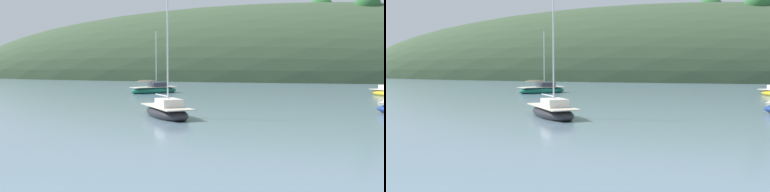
% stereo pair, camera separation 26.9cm
% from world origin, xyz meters
% --- Properties ---
extents(far_shoreline_hill, '(150.00, 36.00, 32.92)m').
position_xyz_m(far_shoreline_hill, '(0.13, 85.34, 0.07)').
color(far_shoreline_hill, '#384C33').
rests_on(far_shoreline_hill, ground).
extents(sailboat_white_near, '(5.00, 5.59, 6.90)m').
position_xyz_m(sailboat_white_near, '(-9.36, 38.85, 0.36)').
color(sailboat_white_near, '#196B56').
rests_on(sailboat_white_near, ground).
extents(sailboat_orange_cutter, '(4.76, 5.37, 8.03)m').
position_xyz_m(sailboat_orange_cutter, '(-1.25, 18.84, 0.35)').
color(sailboat_orange_cutter, '#232328').
rests_on(sailboat_orange_cutter, ground).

